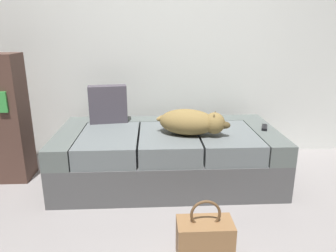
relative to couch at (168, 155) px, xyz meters
name	(u,v)px	position (x,y,z in m)	size (l,w,h in m)	color
back_wall	(164,17)	(0.00, 0.71, 1.17)	(6.40, 0.10, 2.80)	silver
couch	(168,155)	(0.00, 0.00, 0.00)	(1.86, 0.94, 0.46)	#4D4D4E
dog_tan	(192,122)	(0.19, -0.14, 0.34)	(0.60, 0.38, 0.21)	olive
tv_remote	(264,127)	(0.84, -0.01, 0.24)	(0.04, 0.15, 0.02)	black
throw_pillow	(108,104)	(-0.53, 0.27, 0.40)	(0.34, 0.12, 0.34)	#46404A
handbag	(205,239)	(0.16, -1.03, -0.10)	(0.32, 0.18, 0.38)	olive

